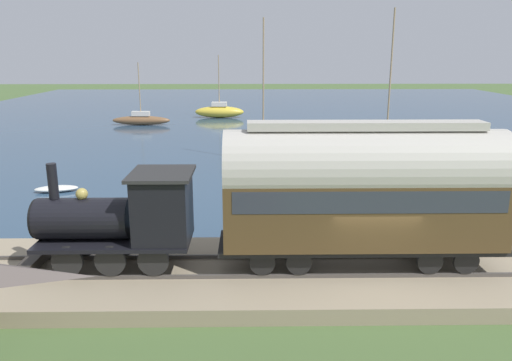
% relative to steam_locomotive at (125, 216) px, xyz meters
% --- Properties ---
extents(ground_plane, '(200.00, 200.00, 0.00)m').
position_rel_steam_locomotive_xyz_m(ground_plane, '(-0.41, -7.38, -2.20)').
color(ground_plane, '#476033').
extents(harbor_water, '(80.00, 80.00, 0.01)m').
position_rel_steam_locomotive_xyz_m(harbor_water, '(42.95, -7.38, -2.20)').
color(harbor_water, '#2D4760').
rests_on(harbor_water, ground).
extents(rail_embankment, '(5.30, 56.00, 0.60)m').
position_rel_steam_locomotive_xyz_m(rail_embankment, '(0.00, -7.38, -1.96)').
color(rail_embankment, gray).
rests_on(rail_embankment, ground).
extents(steam_locomotive, '(2.10, 5.16, 3.23)m').
position_rel_steam_locomotive_xyz_m(steam_locomotive, '(0.00, 0.00, 0.00)').
color(steam_locomotive, black).
rests_on(steam_locomotive, rail_embankment).
extents(passenger_coach, '(2.28, 8.65, 4.45)m').
position_rel_steam_locomotive_xyz_m(passenger_coach, '(-0.00, -7.15, 0.84)').
color(passenger_coach, black).
rests_on(passenger_coach, rail_embankment).
extents(sailboat_black, '(3.48, 4.41, 9.39)m').
position_rel_steam_locomotive_xyz_m(sailboat_black, '(14.91, -11.96, -1.48)').
color(sailboat_black, black).
rests_on(sailboat_black, harbor_water).
extents(sailboat_brown, '(1.34, 5.73, 6.02)m').
position_rel_steam_locomotive_xyz_m(sailboat_brown, '(34.76, 6.82, -1.67)').
color(sailboat_brown, brown).
rests_on(sailboat_brown, harbor_water).
extents(sailboat_red, '(1.78, 3.56, 9.04)m').
position_rel_steam_locomotive_xyz_m(sailboat_red, '(17.56, -4.69, -1.45)').
color(sailboat_red, '#B72D23').
rests_on(sailboat_red, harbor_water).
extents(sailboat_yellow, '(1.96, 5.39, 6.68)m').
position_rel_steam_locomotive_xyz_m(sailboat_yellow, '(40.36, -0.57, -1.51)').
color(sailboat_yellow, gold).
rests_on(sailboat_yellow, harbor_water).
extents(rowboat_off_pier, '(2.52, 2.49, 0.49)m').
position_rel_steam_locomotive_xyz_m(rowboat_off_pier, '(7.49, -11.62, -1.95)').
color(rowboat_off_pier, silver).
rests_on(rowboat_off_pier, harbor_water).
extents(rowboat_far_out, '(1.13, 2.31, 0.54)m').
position_rel_steam_locomotive_xyz_m(rowboat_far_out, '(12.35, -4.17, -1.93)').
color(rowboat_far_out, '#B7B2A3').
rests_on(rowboat_far_out, harbor_water).
extents(rowboat_near_shore, '(1.25, 2.27, 0.31)m').
position_rel_steam_locomotive_xyz_m(rowboat_near_shore, '(10.57, 6.19, -2.04)').
color(rowboat_near_shore, silver).
rests_on(rowboat_near_shore, harbor_water).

